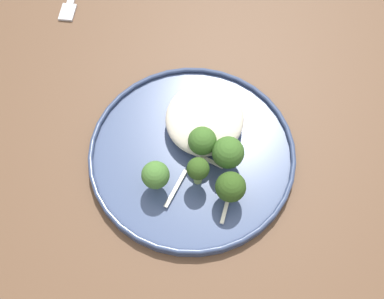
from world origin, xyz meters
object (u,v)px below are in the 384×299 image
Objects in this scene: dinner_plate at (192,153)px; broccoli_floret_front_edge at (231,187)px; seared_scallop_front_small at (207,130)px; broccoli_floret_beside_noodles at (156,175)px; broccoli_floret_small_sprig at (202,142)px; seared_scallop_right_edge at (210,113)px; broccoli_floret_right_tilted at (198,172)px; seared_scallop_tiny_bay at (219,143)px; seared_scallop_rear_pale at (187,131)px; broccoli_floret_rear_charred at (228,153)px; seared_scallop_left_edge at (199,98)px.

broccoli_floret_front_edge is at bearing -136.27° from dinner_plate.
seared_scallop_front_small is 0.10m from broccoli_floret_front_edge.
broccoli_floret_small_sprig is (0.06, -0.05, 0.00)m from broccoli_floret_beside_noodles.
dinner_plate is 8.72× the size of seared_scallop_right_edge.
seared_scallop_front_small is at bearing -2.73° from broccoli_floret_right_tilted.
seared_scallop_tiny_bay is at bearing -57.76° from broccoli_floret_small_sprig.
seared_scallop_tiny_bay is 0.08m from broccoli_floret_front_edge.
seared_scallop_rear_pale is at bearing 42.56° from broccoli_floret_small_sprig.
seared_scallop_rear_pale is (-0.04, 0.03, 0.00)m from seared_scallop_right_edge.
broccoli_floret_front_edge reaches higher than seared_scallop_front_small.
broccoli_floret_front_edge reaches higher than seared_scallop_right_edge.
broccoli_floret_rear_charred is at bearing -64.05° from broccoli_floret_beside_noodles.
seared_scallop_rear_pale is 0.53× the size of broccoli_floret_small_sprig.
broccoli_floret_front_edge reaches higher than dinner_plate.
broccoli_floret_front_edge is 0.96× the size of broccoli_floret_rear_charred.
seared_scallop_rear_pale is (0.03, 0.01, 0.01)m from dinner_plate.
broccoli_floret_right_tilted is at bearing 158.38° from seared_scallop_tiny_bay.
seared_scallop_rear_pale is 0.09m from broccoli_floret_beside_noodles.
broccoli_floret_small_sprig is at bearing -44.40° from broccoli_floret_beside_noodles.
seared_scallop_left_edge is 0.13m from broccoli_floret_right_tilted.
seared_scallop_rear_pale reaches higher than seared_scallop_right_edge.
seared_scallop_left_edge is 0.46× the size of broccoli_floret_front_edge.
broccoli_floret_beside_noodles is at bearing 135.60° from broccoli_floret_small_sprig.
broccoli_floret_rear_charred is at bearing -122.58° from seared_scallop_rear_pale.
seared_scallop_front_small is 0.08m from broccoli_floret_right_tilted.
broccoli_floret_right_tilted is 0.93× the size of broccoli_floret_small_sprig.
broccoli_floret_right_tilted reaches higher than seared_scallop_left_edge.
seared_scallop_tiny_bay is 0.11m from broccoli_floret_beside_noodles.
seared_scallop_left_edge is at bearing -10.82° from seared_scallop_rear_pale.
broccoli_floret_small_sprig reaches higher than seared_scallop_tiny_bay.
seared_scallop_right_edge is 0.58× the size of broccoli_floret_small_sprig.
broccoli_floret_small_sprig is at bearing 175.52° from seared_scallop_right_edge.
dinner_plate is at bearing 16.47° from broccoli_floret_right_tilted.
seared_scallop_tiny_bay is at bearing 15.85° from broccoli_floret_front_edge.
seared_scallop_right_edge reaches higher than dinner_plate.
broccoli_floret_small_sprig reaches higher than dinner_plate.
seared_scallop_right_edge is 0.05m from seared_scallop_rear_pale.
seared_scallop_rear_pale is (-0.06, 0.01, 0.00)m from seared_scallop_left_edge.
broccoli_floret_beside_noodles is at bearing 115.95° from broccoli_floret_rear_charred.
broccoli_floret_rear_charred is at bearing -108.19° from broccoli_floret_small_sprig.
dinner_plate is at bearing 163.33° from seared_scallop_right_edge.
broccoli_floret_small_sprig and broccoli_floret_rear_charred have the same top height.
dinner_plate is 0.03m from seared_scallop_rear_pale.
seared_scallop_left_edge is 0.47× the size of broccoli_floret_right_tilted.
seared_scallop_right_edge is at bearing -16.67° from dinner_plate.
seared_scallop_front_small is 0.03m from seared_scallop_right_edge.
seared_scallop_right_edge is 0.13m from broccoli_floret_beside_noodles.
seared_scallop_front_small is at bearing -78.34° from seared_scallop_rear_pale.
seared_scallop_rear_pale is at bearing 140.15° from seared_scallop_right_edge.
broccoli_floret_small_sprig is (0.04, -0.00, 0.00)m from broccoli_floret_right_tilted.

